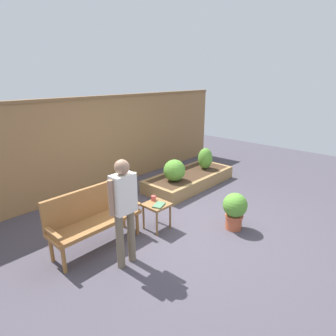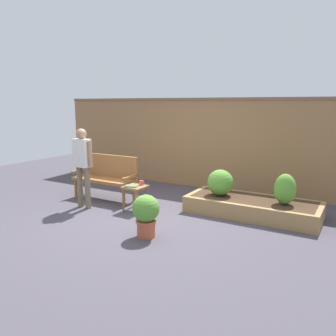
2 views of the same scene
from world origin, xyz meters
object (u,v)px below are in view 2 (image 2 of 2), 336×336
shrub_far_corner (285,189)px  person_by_bench (83,161)px  garden_bench (107,174)px  shrub_near_bench (220,183)px  side_table (135,190)px  potted_boxwood (146,213)px  book_on_table (131,186)px  cup_on_table (141,183)px

shrub_far_corner → person_by_bench: person_by_bench is taller
garden_bench → shrub_near_bench: bearing=10.2°
side_table → potted_boxwood: potted_boxwood is taller
garden_bench → person_by_bench: bearing=-86.7°
garden_bench → shrub_far_corner: garden_bench is taller
potted_boxwood → shrub_far_corner: shrub_far_corner is taller
garden_bench → person_by_bench: person_by_bench is taller
potted_boxwood → shrub_near_bench: shrub_near_bench is taller
book_on_table → shrub_far_corner: size_ratio=0.43×
cup_on_table → book_on_table: bearing=-111.1°
potted_boxwood → book_on_table: bearing=136.0°
garden_bench → cup_on_table: garden_bench is taller
book_on_table → shrub_near_bench: 1.69m
potted_boxwood → cup_on_table: bearing=127.4°
side_table → cup_on_table: cup_on_table is taller
cup_on_table → potted_boxwood: 1.43m
book_on_table → potted_boxwood: potted_boxwood is taller
person_by_bench → shrub_near_bench: bearing=26.5°
side_table → shrub_far_corner: bearing=17.6°
side_table → shrub_near_bench: bearing=30.5°
garden_bench → potted_boxwood: 2.39m
book_on_table → person_by_bench: size_ratio=0.15×
garden_bench → potted_boxwood: bearing=-35.5°
garden_bench → shrub_far_corner: size_ratio=2.66×
potted_boxwood → shrub_near_bench: bearing=75.1°
potted_boxwood → shrub_far_corner: (1.68, 1.82, 0.19)m
garden_bench → person_by_bench: (0.04, -0.75, 0.39)m
garden_bench → person_by_bench: size_ratio=0.92×
garden_bench → book_on_table: (0.99, -0.47, -0.05)m
garden_bench → book_on_table: garden_bench is taller
garden_bench → side_table: (1.02, -0.39, -0.15)m
side_table → book_on_table: bearing=-108.7°
shrub_far_corner → side_table: bearing=-162.4°
garden_bench → shrub_near_bench: garden_bench is taller
garden_bench → side_table: size_ratio=3.00×
shrub_far_corner → person_by_bench: size_ratio=0.35×
garden_bench → cup_on_table: 1.11m
book_on_table → potted_boxwood: bearing=-64.3°
garden_bench → shrub_far_corner: (3.62, 0.44, 0.03)m
cup_on_table → garden_bench: bearing=166.8°
shrub_near_bench → cup_on_table: bearing=-152.8°
garden_bench → shrub_far_corner: bearing=6.9°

